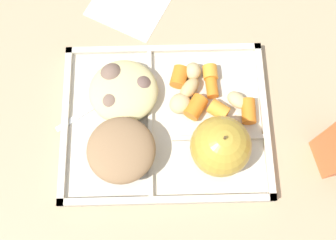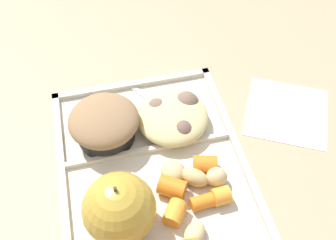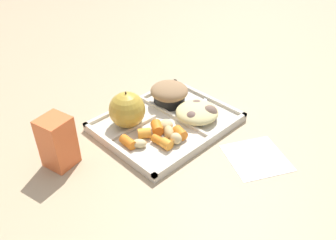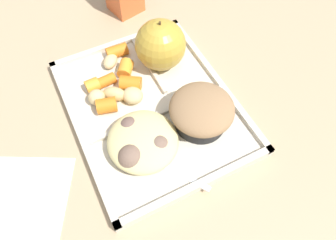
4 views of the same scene
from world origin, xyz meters
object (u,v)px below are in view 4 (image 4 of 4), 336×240
at_px(bran_muffin, 201,112).
at_px(lunch_tray, 152,107).
at_px(green_apple, 160,45).
at_px(plastic_fork, 155,161).

bearing_deg(bran_muffin, lunch_tray, -139.56).
height_order(lunch_tray, bran_muffin, bran_muffin).
bearing_deg(lunch_tray, bran_muffin, 40.44).
xyz_separation_m(green_apple, plastic_fork, (0.17, -0.09, -0.04)).
bearing_deg(green_apple, plastic_fork, -28.43).
xyz_separation_m(lunch_tray, green_apple, (-0.08, 0.05, 0.05)).
height_order(lunch_tray, plastic_fork, lunch_tray).
distance_m(lunch_tray, green_apple, 0.10).
height_order(green_apple, bran_muffin, green_apple).
height_order(bran_muffin, plastic_fork, bran_muffin).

